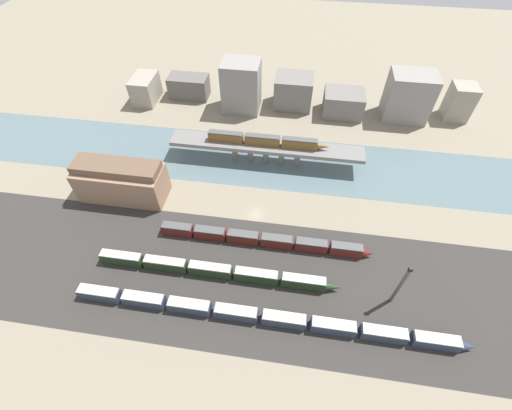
# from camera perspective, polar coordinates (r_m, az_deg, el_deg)

# --- Properties ---
(ground_plane) EXTENTS (400.00, 400.00, 0.00)m
(ground_plane) POSITION_cam_1_polar(r_m,az_deg,el_deg) (112.21, -0.09, -1.53)
(ground_plane) COLOR gray
(railbed_yard) EXTENTS (280.00, 42.00, 0.01)m
(railbed_yard) POSITION_cam_1_polar(r_m,az_deg,el_deg) (98.85, -2.18, -12.19)
(railbed_yard) COLOR #33302D
(railbed_yard) RESTS_ON ground
(river_water) EXTENTS (320.00, 29.32, 0.01)m
(river_water) POSITION_cam_1_polar(r_m,az_deg,el_deg) (130.56, 1.63, 7.39)
(river_water) COLOR slate
(river_water) RESTS_ON ground
(bridge) EXTENTS (70.37, 8.14, 7.78)m
(bridge) POSITION_cam_1_polar(r_m,az_deg,el_deg) (126.34, 1.69, 9.60)
(bridge) COLOR slate
(bridge) RESTS_ON ground
(train_on_bridge) EXTENTS (43.70, 2.61, 3.77)m
(train_on_bridge) POSITION_cam_1_polar(r_m,az_deg,el_deg) (124.40, 1.68, 10.71)
(train_on_bridge) COLOR brown
(train_on_bridge) RESTS_ON bridge
(train_yard_near) EXTENTS (101.92, 3.07, 3.79)m
(train_yard_near) POSITION_cam_1_polar(r_m,az_deg,el_deg) (91.91, 1.56, -18.16)
(train_yard_near) COLOR #2D384C
(train_yard_near) RESTS_ON ground
(train_yard_mid) EXTENTS (68.71, 2.78, 4.20)m
(train_yard_mid) POSITION_cam_1_polar(r_m,az_deg,el_deg) (98.38, -6.89, -10.81)
(train_yard_mid) COLOR #23381E
(train_yard_mid) RESTS_ON ground
(train_yard_far) EXTENTS (64.19, 2.95, 3.99)m
(train_yard_far) POSITION_cam_1_polar(r_m,az_deg,el_deg) (103.56, 1.24, -5.82)
(train_yard_far) COLOR #5B1E19
(train_yard_far) RESTS_ON ground
(warehouse_building) EXTENTS (28.50, 11.74, 13.93)m
(warehouse_building) POSITION_cam_1_polar(r_m,az_deg,el_deg) (121.74, -21.52, 3.79)
(warehouse_building) COLOR #937056
(warehouse_building) RESTS_ON ground
(signal_tower) EXTENTS (1.00, 0.87, 16.69)m
(signal_tower) POSITION_cam_1_polar(r_m,az_deg,el_deg) (95.58, 22.88, -12.25)
(signal_tower) COLOR #4C4C51
(signal_tower) RESTS_ON ground
(city_block_far_left) EXTENTS (9.54, 14.58, 11.14)m
(city_block_far_left) POSITION_cam_1_polar(r_m,az_deg,el_deg) (168.75, -17.94, 17.94)
(city_block_far_left) COLOR gray
(city_block_far_left) RESTS_ON ground
(city_block_left) EXTENTS (17.46, 9.57, 9.59)m
(city_block_left) POSITION_cam_1_polar(r_m,az_deg,el_deg) (167.43, -11.11, 18.81)
(city_block_left) COLOR #605B56
(city_block_left) RESTS_ON ground
(city_block_center) EXTENTS (15.60, 12.98, 21.08)m
(city_block_center) POSITION_cam_1_polar(r_m,az_deg,el_deg) (153.42, -2.46, 19.18)
(city_block_center) COLOR gray
(city_block_center) RESTS_ON ground
(city_block_right) EXTENTS (16.14, 13.39, 13.46)m
(city_block_right) POSITION_cam_1_polar(r_m,az_deg,el_deg) (158.14, 6.26, 18.32)
(city_block_right) COLOR slate
(city_block_right) RESTS_ON ground
(city_block_far_right) EXTENTS (16.64, 13.02, 10.09)m
(city_block_far_right) POSITION_cam_1_polar(r_m,az_deg,el_deg) (157.00, 14.31, 16.13)
(city_block_far_right) COLOR slate
(city_block_far_right) RESTS_ON ground
(city_block_tall) EXTENTS (17.88, 13.22, 19.44)m
(city_block_tall) POSITION_cam_1_polar(r_m,az_deg,el_deg) (160.84, 24.04, 16.21)
(city_block_tall) COLOR gray
(city_block_tall) RESTS_ON ground
(city_block_low) EXTENTS (9.58, 9.49, 14.69)m
(city_block_low) POSITION_cam_1_polar(r_m,az_deg,el_deg) (171.44, 30.79, 14.53)
(city_block_low) COLOR gray
(city_block_low) RESTS_ON ground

